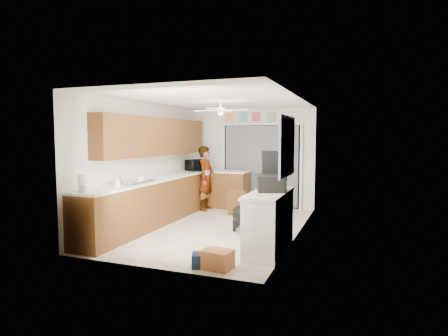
% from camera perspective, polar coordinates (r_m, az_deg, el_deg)
% --- Properties ---
extents(floor, '(5.00, 5.00, 0.00)m').
position_cam_1_polar(floor, '(7.56, -1.07, -8.96)').
color(floor, beige).
rests_on(floor, ground).
extents(ceiling, '(5.00, 5.00, 0.00)m').
position_cam_1_polar(ceiling, '(7.38, -1.10, 10.25)').
color(ceiling, white).
rests_on(ceiling, ground).
extents(wall_back, '(3.20, 0.00, 3.20)m').
position_cam_1_polar(wall_back, '(9.73, 4.32, 1.56)').
color(wall_back, white).
rests_on(wall_back, ground).
extents(wall_front, '(3.20, 0.00, 3.20)m').
position_cam_1_polar(wall_front, '(5.13, -11.38, -1.44)').
color(wall_front, white).
rests_on(wall_front, ground).
extents(wall_left, '(0.00, 5.00, 5.00)m').
position_cam_1_polar(wall_left, '(8.09, -11.69, 0.82)').
color(wall_left, white).
rests_on(wall_left, ground).
extents(wall_right, '(0.00, 5.00, 5.00)m').
position_cam_1_polar(wall_right, '(6.94, 11.29, 0.17)').
color(wall_right, white).
rests_on(wall_right, ground).
extents(left_base_cabinets, '(0.60, 4.80, 0.90)m').
position_cam_1_polar(left_base_cabinets, '(8.03, -9.77, -4.93)').
color(left_base_cabinets, brown).
rests_on(left_base_cabinets, floor).
extents(left_countertop, '(0.62, 4.80, 0.04)m').
position_cam_1_polar(left_countertop, '(7.96, -9.76, -1.60)').
color(left_countertop, white).
rests_on(left_countertop, left_base_cabinets).
extents(upper_cabinets, '(0.32, 4.00, 0.80)m').
position_cam_1_polar(upper_cabinets, '(8.16, -10.05, 4.74)').
color(upper_cabinets, brown).
rests_on(upper_cabinets, wall_left).
extents(sink_basin, '(0.50, 0.76, 0.06)m').
position_cam_1_polar(sink_basin, '(7.12, -13.81, -2.15)').
color(sink_basin, silver).
rests_on(sink_basin, left_countertop).
extents(faucet, '(0.03, 0.03, 0.22)m').
position_cam_1_polar(faucet, '(7.21, -15.08, -1.32)').
color(faucet, silver).
rests_on(faucet, left_countertop).
extents(peninsula_base, '(1.00, 0.60, 0.90)m').
position_cam_1_polar(peninsula_base, '(9.49, 0.55, -3.36)').
color(peninsula_base, brown).
rests_on(peninsula_base, floor).
extents(peninsula_top, '(1.04, 0.64, 0.04)m').
position_cam_1_polar(peninsula_top, '(9.44, 0.55, -0.54)').
color(peninsula_top, white).
rests_on(peninsula_top, peninsula_base).
extents(back_opening_recess, '(2.00, 0.06, 2.10)m').
position_cam_1_polar(back_opening_recess, '(9.65, 5.69, 0.33)').
color(back_opening_recess, black).
rests_on(back_opening_recess, wall_back).
extents(curtain_panel, '(1.90, 0.03, 2.05)m').
position_cam_1_polar(curtain_panel, '(9.61, 5.63, 0.32)').
color(curtain_panel, slate).
rests_on(curtain_panel, wall_back).
extents(door_trim_left, '(0.06, 0.04, 2.10)m').
position_cam_1_polar(door_trim_left, '(9.93, -0.05, 0.48)').
color(door_trim_left, white).
rests_on(door_trim_left, wall_back).
extents(door_trim_right, '(0.06, 0.04, 2.10)m').
position_cam_1_polar(door_trim_right, '(9.41, 11.66, 0.15)').
color(door_trim_right, white).
rests_on(door_trim_right, wall_back).
extents(door_trim_head, '(2.10, 0.04, 0.06)m').
position_cam_1_polar(door_trim_head, '(9.60, 5.70, 6.70)').
color(door_trim_head, white).
rests_on(door_trim_head, wall_back).
extents(header_frame_0, '(0.22, 0.02, 0.22)m').
position_cam_1_polar(header_frame_0, '(9.88, 0.94, 7.72)').
color(header_frame_0, '#E7A34D').
rests_on(header_frame_0, wall_back).
extents(header_frame_1, '(0.22, 0.02, 0.22)m').
position_cam_1_polar(header_frame_1, '(9.77, 2.89, 7.74)').
color(header_frame_1, '#51B2DA').
rests_on(header_frame_1, wall_back).
extents(header_frame_2, '(0.22, 0.02, 0.22)m').
position_cam_1_polar(header_frame_2, '(9.67, 4.89, 7.76)').
color(header_frame_2, '#C14861').
rests_on(header_frame_2, wall_back).
extents(header_frame_3, '(0.22, 0.02, 0.22)m').
position_cam_1_polar(header_frame_3, '(9.57, 7.22, 7.77)').
color(header_frame_3, '#66B471').
rests_on(header_frame_3, wall_back).
extents(header_frame_4, '(0.22, 0.02, 0.22)m').
position_cam_1_polar(header_frame_4, '(9.49, 9.59, 7.77)').
color(header_frame_4, silver).
rests_on(header_frame_4, wall_back).
extents(route66_sign, '(0.22, 0.02, 0.26)m').
position_cam_1_polar(route66_sign, '(10.01, -0.97, 7.68)').
color(route66_sign, silver).
rests_on(route66_sign, wall_back).
extents(right_counter_base, '(0.50, 1.40, 0.90)m').
position_cam_1_polar(right_counter_base, '(5.95, 6.89, -8.35)').
color(right_counter_base, white).
rests_on(right_counter_base, floor).
extents(right_counter_top, '(0.54, 1.44, 0.04)m').
position_cam_1_polar(right_counter_top, '(5.86, 6.84, -3.86)').
color(right_counter_top, white).
rests_on(right_counter_top, right_counter_base).
extents(abstract_painting, '(0.03, 1.15, 0.95)m').
position_cam_1_polar(abstract_painting, '(5.94, 9.62, 3.29)').
color(abstract_painting, '#FB5CB0').
rests_on(abstract_painting, wall_right).
extents(ceiling_fan, '(1.14, 1.14, 0.24)m').
position_cam_1_polar(ceiling_fan, '(7.55, -0.54, 8.76)').
color(ceiling_fan, white).
rests_on(ceiling_fan, ceiling).
extents(microwave, '(0.52, 0.60, 0.28)m').
position_cam_1_polar(microwave, '(9.44, -4.18, 0.44)').
color(microwave, black).
rests_on(microwave, left_countertop).
extents(cup, '(0.17, 0.17, 0.11)m').
position_cam_1_polar(cup, '(7.15, -12.62, -1.76)').
color(cup, white).
rests_on(cup, left_countertop).
extents(jar_a, '(0.13, 0.13, 0.14)m').
position_cam_1_polar(jar_a, '(6.52, -15.98, -2.34)').
color(jar_a, silver).
rests_on(jar_a, left_countertop).
extents(jar_b, '(0.08, 0.08, 0.11)m').
position_cam_1_polar(jar_b, '(6.14, -20.54, -3.02)').
color(jar_b, silver).
rests_on(jar_b, left_countertop).
extents(paper_towel_roll, '(0.16, 0.16, 0.27)m').
position_cam_1_polar(paper_towel_roll, '(6.20, -20.87, -2.23)').
color(paper_towel_roll, white).
rests_on(paper_towel_roll, left_countertop).
extents(suitcase, '(0.61, 0.70, 0.25)m').
position_cam_1_polar(suitcase, '(6.01, 7.06, -2.25)').
color(suitcase, black).
rests_on(suitcase, right_counter_top).
extents(suitcase_rim, '(0.61, 0.69, 0.02)m').
position_cam_1_polar(suitcase_rim, '(6.03, 7.05, -3.29)').
color(suitcase_rim, yellow).
rests_on(suitcase_rim, suitcase).
extents(suitcase_lid, '(0.41, 0.17, 0.50)m').
position_cam_1_polar(suitcase_lid, '(6.27, 7.70, 0.33)').
color(suitcase_lid, black).
rests_on(suitcase_lid, suitcase).
extents(cardboard_box, '(0.45, 0.36, 0.26)m').
position_cam_1_polar(cardboard_box, '(5.26, -1.08, -13.74)').
color(cardboard_box, '#B66839').
rests_on(cardboard_box, floor).
extents(navy_crate, '(0.38, 0.35, 0.19)m').
position_cam_1_polar(navy_crate, '(5.34, -3.20, -13.83)').
color(navy_crate, '#151F36').
rests_on(navy_crate, floor).
extents(cabinet_door_panel, '(0.43, 0.25, 0.60)m').
position_cam_1_polar(cabinet_door_panel, '(8.50, 1.90, -5.34)').
color(cabinet_door_panel, brown).
rests_on(cabinet_door_panel, floor).
extents(man, '(0.38, 0.57, 1.57)m').
position_cam_1_polar(man, '(9.18, -2.76, -1.55)').
color(man, white).
rests_on(man, floor).
extents(dog, '(0.37, 0.67, 0.50)m').
position_cam_1_polar(dog, '(7.30, 2.40, -7.47)').
color(dog, black).
rests_on(dog, floor).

